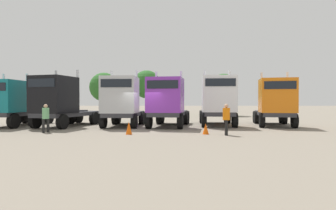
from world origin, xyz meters
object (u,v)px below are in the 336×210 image
Objects in this scene: semi_truck_teal at (10,103)px; semi_truck_black at (60,101)px; semi_truck_orange at (276,102)px; visitor_with_camera at (46,116)px; visitor_in_hivis at (226,117)px; semi_truck_purple at (167,102)px; traffic_cone_near at (206,129)px; semi_truck_white at (218,101)px; traffic_cone_mid at (129,128)px; semi_truck_silver at (122,101)px.

semi_truck_black is at bearing 92.36° from semi_truck_teal.
semi_truck_orange is 16.05m from visitor_with_camera.
visitor_in_hivis is (15.06, -4.77, -0.77)m from semi_truck_teal.
semi_truck_purple is 5.04m from traffic_cone_near.
semi_truck_white is (15.51, 0.93, 0.17)m from semi_truck_teal.
traffic_cone_mid is (5.74, -4.33, -1.54)m from semi_truck_black.
traffic_cone_near is (-1.10, 0.46, -0.71)m from visitor_in_hivis.
semi_truck_black is 11.74m from semi_truck_white.
semi_truck_orange is 3.54× the size of visitor_in_hivis.
visitor_in_hivis is at bearing -22.82° from traffic_cone_near.
semi_truck_teal is 0.99× the size of semi_truck_orange.
semi_truck_purple reaches higher than visitor_in_hivis.
semi_truck_silver is 3.30× the size of visitor_in_hivis.
semi_truck_orange is at bearing 107.73° from semi_truck_black.
semi_truck_white is 3.62× the size of visitor_with_camera.
semi_truck_black is 3.88× the size of visitor_in_hivis.
traffic_cone_near is (13.96, -4.30, -1.48)m from semi_truck_teal.
semi_truck_black reaches higher than traffic_cone_mid.
semi_truck_purple is 10.25× the size of traffic_cone_near.
semi_truck_black reaches higher than visitor_in_hivis.
visitor_in_hivis is (-0.45, -5.70, -0.94)m from semi_truck_white.
visitor_with_camera is at bearing 23.48° from semi_truck_black.
semi_truck_teal is 8.32m from semi_truck_silver.
semi_truck_purple is 3.99m from semi_truck_white.
semi_truck_black is 1.10× the size of semi_truck_white.
semi_truck_teal is at bearing 162.87° from traffic_cone_near.
semi_truck_teal is at bearing -77.31° from semi_truck_orange.
semi_truck_white is 8.38× the size of traffic_cone_mid.
semi_truck_silver is 11.48m from semi_truck_orange.
visitor_in_hivis is 1.02× the size of visitor_with_camera.
semi_truck_silver reaches higher than semi_truck_teal.
semi_truck_purple is 5.09m from traffic_cone_mid.
semi_truck_silver is at bearing -83.73° from semi_truck_purple.
semi_truck_silver is at bearing -79.08° from semi_truck_white.
traffic_cone_near is (-1.54, -5.24, -1.64)m from semi_truck_white.
semi_truck_teal is 9.89× the size of traffic_cone_near.
semi_truck_teal is at bearing 169.81° from visitor_in_hivis.
traffic_cone_mid is at bearing -144.34° from visitor_with_camera.
semi_truck_black is 10.95× the size of traffic_cone_near.
semi_truck_black is 9.18× the size of traffic_cone_mid.
visitor_with_camera is 5.32m from traffic_cone_mid.
visitor_with_camera is at bearing -64.17° from semi_truck_white.
traffic_cone_near is at bearing -138.92° from visitor_with_camera.
semi_truck_purple is at bearing -73.78° from semi_truck_orange.
semi_truck_purple is at bearing 94.22° from semi_truck_teal.
visitor_with_camera is (4.35, -3.60, -0.79)m from semi_truck_teal.
semi_truck_purple is 3.71× the size of visitor_with_camera.
traffic_cone_mid reaches higher than traffic_cone_near.
semi_truck_purple reaches higher than semi_truck_teal.
semi_truck_purple is at bearing 118.77° from traffic_cone_near.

